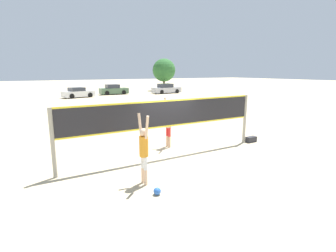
# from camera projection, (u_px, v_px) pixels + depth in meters

# --- Properties ---
(ground_plane) EXTENTS (200.00, 200.00, 0.00)m
(ground_plane) POSITION_uv_depth(u_px,v_px,m) (168.00, 156.00, 10.93)
(ground_plane) COLOR #C6B28C
(volleyball_net) EXTENTS (8.86, 0.14, 2.36)m
(volleyball_net) POSITION_uv_depth(u_px,v_px,m) (168.00, 118.00, 10.59)
(volleyball_net) COLOR gray
(volleyball_net) RESTS_ON ground_plane
(player_spiker) EXTENTS (0.28, 0.72, 2.23)m
(player_spiker) POSITION_uv_depth(u_px,v_px,m) (144.00, 148.00, 8.04)
(player_spiker) COLOR beige
(player_spiker) RESTS_ON ground_plane
(player_blocker) EXTENTS (0.28, 0.72, 2.29)m
(player_blocker) POSITION_uv_depth(u_px,v_px,m) (168.00, 121.00, 12.07)
(player_blocker) COLOR tan
(player_blocker) RESTS_ON ground_plane
(volleyball) EXTENTS (0.22, 0.22, 0.22)m
(volleyball) POSITION_uv_depth(u_px,v_px,m) (157.00, 191.00, 7.52)
(volleyball) COLOR blue
(volleyball) RESTS_ON ground_plane
(gear_bag) EXTENTS (0.56, 0.27, 0.27)m
(gear_bag) POSITION_uv_depth(u_px,v_px,m) (251.00, 139.00, 13.12)
(gear_bag) COLOR #2D2D33
(gear_bag) RESTS_ON ground_plane
(parked_car_near) EXTENTS (4.35, 2.58, 1.35)m
(parked_car_near) POSITION_uv_depth(u_px,v_px,m) (78.00, 93.00, 35.08)
(parked_car_near) COLOR silver
(parked_car_near) RESTS_ON ground_plane
(parked_car_mid) EXTENTS (4.24, 1.94, 1.52)m
(parked_car_mid) POSITION_uv_depth(u_px,v_px,m) (114.00, 90.00, 39.77)
(parked_car_mid) COLOR #4C6B4C
(parked_car_mid) RESTS_ON ground_plane
(parked_car_far) EXTENTS (4.72, 2.08, 1.53)m
(parked_car_far) POSITION_uv_depth(u_px,v_px,m) (166.00, 89.00, 41.84)
(parked_car_far) COLOR #B7B7BC
(parked_car_far) RESTS_ON ground_plane
(tree_right_cluster) EXTENTS (4.12, 4.12, 5.71)m
(tree_right_cluster) POSITION_uv_depth(u_px,v_px,m) (164.00, 70.00, 47.39)
(tree_right_cluster) COLOR #4C3823
(tree_right_cluster) RESTS_ON ground_plane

